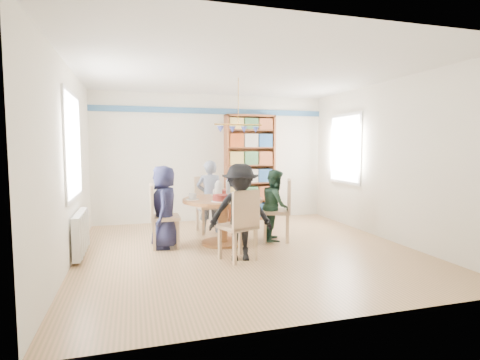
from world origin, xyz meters
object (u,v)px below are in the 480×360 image
object	(u,v)px
chair_left	(159,213)
chair_near	(241,222)
chair_far	(208,201)
person_near	(240,212)
chair_right	(282,207)
radiator	(81,233)
dining_table	(223,210)
person_right	(276,205)
person_left	(164,207)
person_far	(210,197)
bookshelf	(250,168)

from	to	relation	value
chair_left	chair_near	world-z (taller)	chair_left
chair_left	chair_near	size ratio (longest dim) A/B	1.01
chair_far	person_near	world-z (taller)	person_near
chair_far	person_near	xyz separation A→B (m)	(0.08, -1.91, 0.11)
chair_right	chair_far	bearing A→B (deg)	135.97
radiator	dining_table	world-z (taller)	dining_table
person_right	person_left	bearing A→B (deg)	109.22
chair_far	person_left	size ratio (longest dim) A/B	0.79
person_far	chair_left	bearing A→B (deg)	49.14
chair_far	dining_table	bearing A→B (deg)	-87.18
radiator	chair_near	bearing A→B (deg)	-21.30
person_near	bookshelf	world-z (taller)	bookshelf
chair_right	dining_table	bearing A→B (deg)	177.67
chair_left	person_far	bearing A→B (deg)	40.78
radiator	person_far	distance (m)	2.36
dining_table	person_right	size ratio (longest dim) A/B	1.08
chair_far	chair_right	bearing A→B (deg)	-44.03
chair_right	person_right	size ratio (longest dim) A/B	0.86
chair_right	person_far	xyz separation A→B (m)	(-1.06, 0.92, 0.10)
chair_near	bookshelf	bearing A→B (deg)	70.31
chair_near	chair_right	bearing A→B (deg)	43.77
chair_far	person_near	size ratio (longest dim) A/B	0.76
chair_near	person_far	xyz separation A→B (m)	(-0.06, 1.88, 0.12)
chair_right	person_far	world-z (taller)	person_far
chair_right	person_left	bearing A→B (deg)	178.42
dining_table	chair_right	world-z (taller)	chair_right
person_near	chair_left	bearing A→B (deg)	149.07
chair_left	bookshelf	distance (m)	2.83
bookshelf	chair_far	bearing A→B (deg)	-140.96
person_near	chair_near	bearing A→B (deg)	-86.06
chair_far	person_left	xyz separation A→B (m)	(-0.89, -0.98, 0.08)
radiator	chair_right	world-z (taller)	chair_right
radiator	person_right	world-z (taller)	person_right
person_near	bookshelf	distance (m)	3.02
person_far	dining_table	bearing A→B (deg)	100.86
person_far	bookshelf	world-z (taller)	bookshelf
chair_left	chair_right	xyz separation A→B (m)	(2.03, -0.09, 0.02)
person_right	person_far	xyz separation A→B (m)	(-0.96, 0.88, 0.07)
radiator	chair_right	xyz separation A→B (m)	(3.16, 0.11, 0.22)
dining_table	person_near	bearing A→B (deg)	-87.83
chair_far	person_near	distance (m)	1.92
bookshelf	person_right	bearing A→B (deg)	-94.02
person_right	chair_left	bearing A→B (deg)	108.30
radiator	chair_right	bearing A→B (deg)	2.01
person_left	person_far	distance (m)	1.25
chair_left	bookshelf	xyz separation A→B (m)	(2.07, 1.84, 0.57)
chair_left	person_left	xyz separation A→B (m)	(0.07, -0.03, 0.09)
chair_left	person_right	distance (m)	1.93
chair_far	chair_near	world-z (taller)	chair_far
dining_table	person_near	size ratio (longest dim) A/B	0.96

